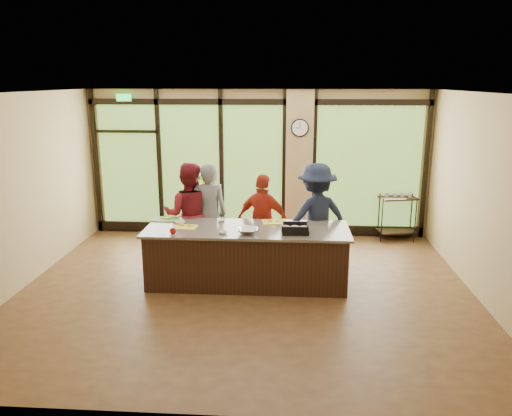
# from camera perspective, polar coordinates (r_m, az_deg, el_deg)

# --- Properties ---
(floor) EXTENTS (7.00, 7.00, 0.00)m
(floor) POSITION_cam_1_polar(r_m,az_deg,el_deg) (7.87, -1.20, -9.37)
(floor) COLOR #4D2E1B
(floor) RESTS_ON ground
(ceiling) EXTENTS (7.00, 7.00, 0.00)m
(ceiling) POSITION_cam_1_polar(r_m,az_deg,el_deg) (7.20, -1.33, 13.03)
(ceiling) COLOR silver
(ceiling) RESTS_ON back_wall
(back_wall) EXTENTS (7.00, 0.00, 7.00)m
(back_wall) POSITION_cam_1_polar(r_m,az_deg,el_deg) (10.33, 0.20, 5.10)
(back_wall) COLOR tan
(back_wall) RESTS_ON floor
(left_wall) EXTENTS (0.00, 6.00, 6.00)m
(left_wall) POSITION_cam_1_polar(r_m,az_deg,el_deg) (8.45, -25.64, 1.55)
(left_wall) COLOR tan
(left_wall) RESTS_ON floor
(right_wall) EXTENTS (0.00, 6.00, 6.00)m
(right_wall) POSITION_cam_1_polar(r_m,az_deg,el_deg) (7.90, 24.92, 0.82)
(right_wall) COLOR tan
(right_wall) RESTS_ON floor
(window_wall) EXTENTS (6.90, 0.12, 3.00)m
(window_wall) POSITION_cam_1_polar(r_m,az_deg,el_deg) (10.29, 1.09, 4.47)
(window_wall) COLOR tan
(window_wall) RESTS_ON floor
(island_base) EXTENTS (3.10, 1.00, 0.88)m
(island_base) POSITION_cam_1_polar(r_m,az_deg,el_deg) (7.98, -1.03, -5.61)
(island_base) COLOR black
(island_base) RESTS_ON floor
(countertop) EXTENTS (3.20, 1.10, 0.04)m
(countertop) POSITION_cam_1_polar(r_m,az_deg,el_deg) (7.84, -1.05, -2.45)
(countertop) COLOR slate
(countertop) RESTS_ON island_base
(wall_clock) EXTENTS (0.36, 0.04, 0.36)m
(wall_clock) POSITION_cam_1_polar(r_m,az_deg,el_deg) (10.08, 5.04, 9.11)
(wall_clock) COLOR black
(wall_clock) RESTS_ON window_wall
(cook_left) EXTENTS (0.74, 0.57, 1.82)m
(cook_left) POSITION_cam_1_polar(r_m,az_deg,el_deg) (8.69, -5.46, -0.76)
(cook_left) COLOR slate
(cook_left) RESTS_ON floor
(cook_midleft) EXTENTS (0.92, 0.73, 1.82)m
(cook_midleft) POSITION_cam_1_polar(r_m,az_deg,el_deg) (8.73, -7.68, -0.75)
(cook_midleft) COLOR maroon
(cook_midleft) RESTS_ON floor
(cook_midright) EXTENTS (1.04, 0.70, 1.64)m
(cook_midright) POSITION_cam_1_polar(r_m,az_deg,el_deg) (8.56, 0.84, -1.55)
(cook_midright) COLOR #A52A19
(cook_midright) RESTS_ON floor
(cook_right) EXTENTS (1.36, 1.08, 1.84)m
(cook_right) POSITION_cam_1_polar(r_m,az_deg,el_deg) (8.50, 6.88, -1.05)
(cook_right) COLOR #181E34
(cook_right) RESTS_ON floor
(roasting_pan) EXTENTS (0.43, 0.35, 0.07)m
(roasting_pan) POSITION_cam_1_polar(r_m,az_deg,el_deg) (7.60, 4.47, -2.60)
(roasting_pan) COLOR black
(roasting_pan) RESTS_ON countertop
(mixing_bowl) EXTENTS (0.34, 0.34, 0.08)m
(mixing_bowl) POSITION_cam_1_polar(r_m,az_deg,el_deg) (7.56, -0.95, -2.64)
(mixing_bowl) COLOR silver
(mixing_bowl) RESTS_ON countertop
(cutting_board_left) EXTENTS (0.43, 0.34, 0.01)m
(cutting_board_left) POSITION_cam_1_polar(r_m,az_deg,el_deg) (8.43, -10.30, -1.29)
(cutting_board_left) COLOR #47812F
(cutting_board_left) RESTS_ON countertop
(cutting_board_center) EXTENTS (0.39, 0.31, 0.01)m
(cutting_board_center) POSITION_cam_1_polar(r_m,az_deg,el_deg) (7.95, -8.14, -2.16)
(cutting_board_center) COLOR yellow
(cutting_board_center) RESTS_ON countertop
(cutting_board_right) EXTENTS (0.46, 0.38, 0.01)m
(cutting_board_right) POSITION_cam_1_polar(r_m,az_deg,el_deg) (8.16, 2.19, -1.59)
(cutting_board_right) COLOR yellow
(cutting_board_right) RESTS_ON countertop
(prep_bowl_near) EXTENTS (0.20, 0.20, 0.05)m
(prep_bowl_near) POSITION_cam_1_polar(r_m,az_deg,el_deg) (8.13, -8.70, -1.65)
(prep_bowl_near) COLOR white
(prep_bowl_near) RESTS_ON countertop
(prep_bowl_mid) EXTENTS (0.16, 0.16, 0.04)m
(prep_bowl_mid) POSITION_cam_1_polar(r_m,az_deg,el_deg) (7.56, -3.80, -2.81)
(prep_bowl_mid) COLOR white
(prep_bowl_mid) RESTS_ON countertop
(prep_bowl_far) EXTENTS (0.15, 0.15, 0.03)m
(prep_bowl_far) POSITION_cam_1_polar(r_m,az_deg,el_deg) (8.21, -3.99, -1.44)
(prep_bowl_far) COLOR white
(prep_bowl_far) RESTS_ON countertop
(red_ramekin) EXTENTS (0.10, 0.10, 0.08)m
(red_ramekin) POSITION_cam_1_polar(r_m,az_deg,el_deg) (7.63, -9.47, -2.66)
(red_ramekin) COLOR #B11112
(red_ramekin) RESTS_ON countertop
(flower_stand) EXTENTS (0.51, 0.51, 0.84)m
(flower_stand) POSITION_cam_1_polar(r_m,az_deg,el_deg) (10.44, -5.83, -0.96)
(flower_stand) COLOR black
(flower_stand) RESTS_ON floor
(flower_vase) EXTENTS (0.26, 0.26, 0.27)m
(flower_vase) POSITION_cam_1_polar(r_m,az_deg,el_deg) (10.31, -5.91, 2.02)
(flower_vase) COLOR #9A8254
(flower_vase) RESTS_ON flower_stand
(bar_cart) EXTENTS (0.79, 0.55, 0.98)m
(bar_cart) POSITION_cam_1_polar(r_m,az_deg,el_deg) (10.49, 15.83, -0.40)
(bar_cart) COLOR black
(bar_cart) RESTS_ON floor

